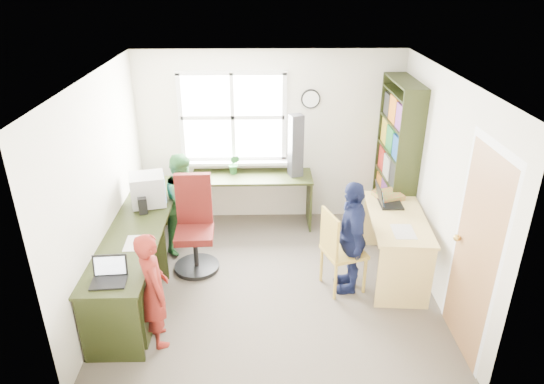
{
  "coord_description": "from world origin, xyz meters",
  "views": [
    {
      "loc": [
        -0.11,
        -4.69,
        3.36
      ],
      "look_at": [
        0.0,
        0.25,
        1.05
      ],
      "focal_mm": 32.0,
      "sensor_mm": 36.0,
      "label": 1
    }
  ],
  "objects_px": {
    "potted_plant": "(234,164)",
    "person_green": "(185,202)",
    "swivel_chair": "(195,230)",
    "cd_tower": "(296,146)",
    "l_desk": "(152,264)",
    "bookshelf": "(396,164)",
    "wooden_chair": "(338,248)",
    "laptop_left": "(109,275)",
    "right_desk": "(396,232)",
    "crt_monitor": "(148,190)",
    "person_navy": "(351,237)",
    "laptop_right": "(386,199)",
    "person_red": "(154,290)"
  },
  "relations": [
    {
      "from": "person_red",
      "to": "person_green",
      "type": "distance_m",
      "value": 1.75
    },
    {
      "from": "bookshelf",
      "to": "potted_plant",
      "type": "bearing_deg",
      "value": 171.85
    },
    {
      "from": "l_desk",
      "to": "person_navy",
      "type": "bearing_deg",
      "value": 4.73
    },
    {
      "from": "crt_monitor",
      "to": "person_navy",
      "type": "height_order",
      "value": "person_navy"
    },
    {
      "from": "bookshelf",
      "to": "wooden_chair",
      "type": "xyz_separation_m",
      "value": [
        -0.92,
        -1.3,
        -0.47
      ]
    },
    {
      "from": "person_red",
      "to": "right_desk",
      "type": "bearing_deg",
      "value": -91.2
    },
    {
      "from": "person_red",
      "to": "laptop_left",
      "type": "bearing_deg",
      "value": 73.13
    },
    {
      "from": "right_desk",
      "to": "crt_monitor",
      "type": "height_order",
      "value": "crt_monitor"
    },
    {
      "from": "potted_plant",
      "to": "person_navy",
      "type": "xyz_separation_m",
      "value": [
        1.35,
        -1.6,
        -0.23
      ]
    },
    {
      "from": "bookshelf",
      "to": "person_navy",
      "type": "xyz_separation_m",
      "value": [
        -0.79,
        -1.29,
        -0.34
      ]
    },
    {
      "from": "l_desk",
      "to": "laptop_right",
      "type": "distance_m",
      "value": 2.8
    },
    {
      "from": "right_desk",
      "to": "swivel_chair",
      "type": "relative_size",
      "value": 1.19
    },
    {
      "from": "bookshelf",
      "to": "person_red",
      "type": "xyz_separation_m",
      "value": [
        -2.79,
        -2.11,
        -0.4
      ]
    },
    {
      "from": "right_desk",
      "to": "person_green",
      "type": "distance_m",
      "value": 2.61
    },
    {
      "from": "swivel_chair",
      "to": "cd_tower",
      "type": "height_order",
      "value": "cd_tower"
    },
    {
      "from": "swivel_chair",
      "to": "potted_plant",
      "type": "xyz_separation_m",
      "value": [
        0.43,
        1.11,
        0.39
      ]
    },
    {
      "from": "swivel_chair",
      "to": "person_green",
      "type": "bearing_deg",
      "value": 108.53
    },
    {
      "from": "laptop_left",
      "to": "potted_plant",
      "type": "xyz_separation_m",
      "value": [
        1.02,
        2.47,
        0.09
      ]
    },
    {
      "from": "potted_plant",
      "to": "person_green",
      "type": "xyz_separation_m",
      "value": [
        -0.6,
        -0.67,
        -0.24
      ]
    },
    {
      "from": "cd_tower",
      "to": "person_green",
      "type": "height_order",
      "value": "cd_tower"
    },
    {
      "from": "laptop_left",
      "to": "potted_plant",
      "type": "bearing_deg",
      "value": 63.14
    },
    {
      "from": "cd_tower",
      "to": "potted_plant",
      "type": "xyz_separation_m",
      "value": [
        -0.84,
        0.07,
        -0.29
      ]
    },
    {
      "from": "l_desk",
      "to": "laptop_left",
      "type": "height_order",
      "value": "laptop_left"
    },
    {
      "from": "right_desk",
      "to": "person_red",
      "type": "distance_m",
      "value": 2.79
    },
    {
      "from": "l_desk",
      "to": "laptop_left",
      "type": "distance_m",
      "value": 0.8
    },
    {
      "from": "crt_monitor",
      "to": "person_green",
      "type": "height_order",
      "value": "person_green"
    },
    {
      "from": "l_desk",
      "to": "wooden_chair",
      "type": "xyz_separation_m",
      "value": [
        2.03,
        0.17,
        0.07
      ]
    },
    {
      "from": "swivel_chair",
      "to": "crt_monitor",
      "type": "relative_size",
      "value": 2.52
    },
    {
      "from": "right_desk",
      "to": "crt_monitor",
      "type": "distance_m",
      "value": 2.96
    },
    {
      "from": "potted_plant",
      "to": "person_green",
      "type": "distance_m",
      "value": 0.93
    },
    {
      "from": "l_desk",
      "to": "swivel_chair",
      "type": "height_order",
      "value": "swivel_chair"
    },
    {
      "from": "swivel_chair",
      "to": "laptop_right",
      "type": "height_order",
      "value": "swivel_chair"
    },
    {
      "from": "right_desk",
      "to": "crt_monitor",
      "type": "bearing_deg",
      "value": 176.56
    },
    {
      "from": "wooden_chair",
      "to": "person_green",
      "type": "relative_size",
      "value": 0.76
    },
    {
      "from": "bookshelf",
      "to": "wooden_chair",
      "type": "distance_m",
      "value": 1.67
    },
    {
      "from": "laptop_left",
      "to": "l_desk",
      "type": "bearing_deg",
      "value": 68.94
    },
    {
      "from": "wooden_chair",
      "to": "person_red",
      "type": "relative_size",
      "value": 0.82
    },
    {
      "from": "l_desk",
      "to": "person_green",
      "type": "bearing_deg",
      "value": 78.76
    },
    {
      "from": "person_green",
      "to": "crt_monitor",
      "type": "bearing_deg",
      "value": 155.11
    },
    {
      "from": "laptop_left",
      "to": "laptop_right",
      "type": "distance_m",
      "value": 3.23
    },
    {
      "from": "bookshelf",
      "to": "person_green",
      "type": "xyz_separation_m",
      "value": [
        -2.74,
        -0.37,
        -0.35
      ]
    },
    {
      "from": "person_navy",
      "to": "bookshelf",
      "type": "bearing_deg",
      "value": 149.2
    },
    {
      "from": "crt_monitor",
      "to": "bookshelf",
      "type": "bearing_deg",
      "value": -2.33
    },
    {
      "from": "bookshelf",
      "to": "person_navy",
      "type": "distance_m",
      "value": 1.55
    },
    {
      "from": "laptop_left",
      "to": "swivel_chair",
      "type": "bearing_deg",
      "value": 62.01
    },
    {
      "from": "bookshelf",
      "to": "crt_monitor",
      "type": "xyz_separation_m",
      "value": [
        -3.12,
        -0.62,
        -0.06
      ]
    },
    {
      "from": "wooden_chair",
      "to": "person_red",
      "type": "xyz_separation_m",
      "value": [
        -1.87,
        -0.81,
        0.07
      ]
    },
    {
      "from": "l_desk",
      "to": "wooden_chair",
      "type": "bearing_deg",
      "value": 4.65
    },
    {
      "from": "l_desk",
      "to": "potted_plant",
      "type": "bearing_deg",
      "value": 65.34
    },
    {
      "from": "laptop_right",
      "to": "potted_plant",
      "type": "height_order",
      "value": "potted_plant"
    }
  ]
}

